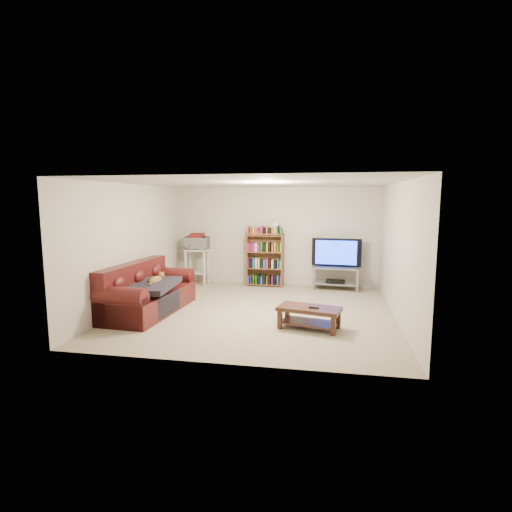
% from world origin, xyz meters
% --- Properties ---
extents(floor, '(5.00, 5.00, 0.00)m').
position_xyz_m(floor, '(0.00, 0.00, 0.00)').
color(floor, tan).
rests_on(floor, ground).
extents(ceiling, '(5.00, 5.00, 0.00)m').
position_xyz_m(ceiling, '(0.00, 0.00, 2.40)').
color(ceiling, white).
rests_on(ceiling, ground).
extents(wall_back, '(5.00, 0.00, 5.00)m').
position_xyz_m(wall_back, '(0.00, 2.50, 1.20)').
color(wall_back, beige).
rests_on(wall_back, ground).
extents(wall_front, '(5.00, 0.00, 5.00)m').
position_xyz_m(wall_front, '(0.00, -2.50, 1.20)').
color(wall_front, beige).
rests_on(wall_front, ground).
extents(wall_left, '(0.00, 5.00, 5.00)m').
position_xyz_m(wall_left, '(-2.50, 0.00, 1.20)').
color(wall_left, beige).
rests_on(wall_left, ground).
extents(wall_right, '(0.00, 5.00, 5.00)m').
position_xyz_m(wall_right, '(2.50, 0.00, 1.20)').
color(wall_right, beige).
rests_on(wall_right, ground).
extents(sofa, '(1.06, 2.22, 0.93)m').
position_xyz_m(sofa, '(-2.05, -0.42, 0.32)').
color(sofa, '#481312').
rests_on(sofa, floor).
extents(blanket, '(0.87, 1.11, 0.19)m').
position_xyz_m(blanket, '(-1.88, -0.58, 0.54)').
color(blanket, '#24212A').
rests_on(blanket, sofa).
extents(cat, '(0.27, 0.60, 0.18)m').
position_xyz_m(cat, '(-1.87, -0.39, 0.60)').
color(cat, brown).
rests_on(cat, sofa).
extents(coffee_table, '(1.09, 0.71, 0.36)m').
position_xyz_m(coffee_table, '(1.02, -0.86, 0.25)').
color(coffee_table, '#3A1E14').
rests_on(coffee_table, floor).
extents(remote, '(0.17, 0.06, 0.02)m').
position_xyz_m(remote, '(1.10, -0.93, 0.37)').
color(remote, black).
rests_on(remote, coffee_table).
extents(tv_stand, '(1.10, 0.57, 0.53)m').
position_xyz_m(tv_stand, '(1.48, 2.17, 0.36)').
color(tv_stand, '#999EA3').
rests_on(tv_stand, floor).
extents(television, '(1.16, 0.24, 0.66)m').
position_xyz_m(television, '(1.48, 2.17, 0.87)').
color(television, black).
rests_on(television, tv_stand).
extents(dvd_player, '(0.45, 0.33, 0.06)m').
position_xyz_m(dvd_player, '(1.48, 2.17, 0.19)').
color(dvd_player, black).
rests_on(dvd_player, tv_stand).
extents(bookshelf, '(0.90, 0.29, 1.30)m').
position_xyz_m(bookshelf, '(-0.22, 2.26, 0.67)').
color(bookshelf, brown).
rests_on(bookshelf, floor).
extents(shelf_clutter, '(0.66, 0.21, 0.28)m').
position_xyz_m(shelf_clutter, '(-0.13, 2.27, 1.40)').
color(shelf_clutter, silver).
rests_on(shelf_clutter, bookshelf).
extents(microwave_stand, '(0.56, 0.40, 0.89)m').
position_xyz_m(microwave_stand, '(-1.90, 2.13, 0.57)').
color(microwave_stand, silver).
rests_on(microwave_stand, floor).
extents(microwave, '(0.55, 0.37, 0.30)m').
position_xyz_m(microwave, '(-1.90, 2.13, 1.04)').
color(microwave, silver).
rests_on(microwave, microwave_stand).
extents(game_boxes, '(0.32, 0.28, 0.05)m').
position_xyz_m(game_boxes, '(-1.90, 2.13, 1.22)').
color(game_boxes, maroon).
rests_on(game_boxes, microwave).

